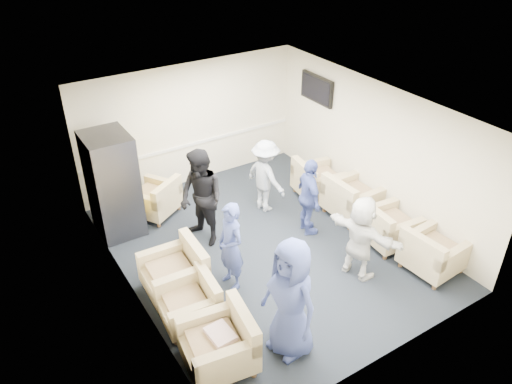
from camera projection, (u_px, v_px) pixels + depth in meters
floor at (266, 247)px, 9.27m from camera, size 6.00×6.00×0.00m
ceiling at (268, 111)px, 7.86m from camera, size 6.00×6.00×0.00m
back_wall at (191, 125)px, 10.73m from camera, size 5.00×0.02×2.70m
front_wall at (396, 285)px, 6.40m from camera, size 5.00×0.02×2.70m
left_wall at (127, 230)px, 7.42m from camera, size 0.02×6.00×2.70m
right_wall at (374, 150)px, 9.70m from camera, size 0.02×6.00×2.70m
chair_rail at (192, 144)px, 10.95m from camera, size 4.98×0.04×0.06m
tv at (317, 89)px, 10.61m from camera, size 0.10×1.00×0.58m
armchair_left_near at (222, 345)px, 6.82m from camera, size 1.05×1.05×0.74m
armchair_left_mid at (192, 304)px, 7.54m from camera, size 0.89×0.89×0.66m
armchair_left_far at (178, 273)px, 8.08m from camera, size 0.96×0.96×0.74m
armchair_right_near at (431, 254)px, 8.52m from camera, size 0.94×0.94×0.71m
armchair_right_midnear at (387, 228)px, 9.18m from camera, size 0.95×0.95×0.71m
armchair_right_midfar at (350, 200)px, 9.98m from camera, size 0.95×0.95×0.75m
armchair_right_far at (316, 182)px, 10.61m from camera, size 1.02×1.02×0.72m
armchair_corner at (156, 200)px, 10.03m from camera, size 1.18×1.18×0.69m
vending_machine at (113, 184)px, 9.24m from camera, size 0.82×0.95×2.01m
backpack at (197, 263)px, 8.53m from camera, size 0.26×0.19×0.42m
pillow at (220, 335)px, 6.72m from camera, size 0.33×0.43×0.12m
person_front_left at (291, 299)px, 6.76m from camera, size 0.73×1.00×1.89m
person_mid_left at (231, 247)px, 8.00m from camera, size 0.41×0.60×1.57m
person_back_left at (201, 198)px, 8.97m from camera, size 0.90×1.05×1.87m
person_back_right at (266, 176)px, 9.99m from camera, size 0.74×1.08×1.54m
person_mid_right at (309, 197)px, 9.29m from camera, size 0.61×0.98×1.55m
person_front_right at (361, 237)px, 8.25m from camera, size 0.78×1.48×1.52m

